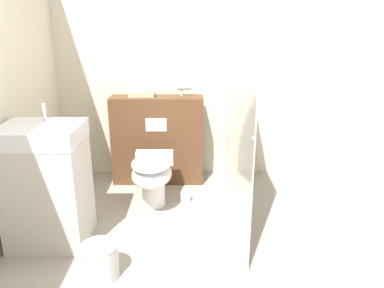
{
  "coord_description": "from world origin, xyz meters",
  "views": [
    {
      "loc": [
        0.16,
        -2.17,
        1.77
      ],
      "look_at": [
        0.17,
        1.21,
        0.63
      ],
      "focal_mm": 35.0,
      "sensor_mm": 36.0,
      "label": 1
    }
  ],
  "objects": [
    {
      "name": "toilet",
      "position": [
        -0.22,
        1.15,
        0.33
      ],
      "size": [
        0.38,
        0.63,
        0.5
      ],
      "color": "white",
      "rests_on": "ground_plane"
    },
    {
      "name": "waste_bin",
      "position": [
        -0.5,
        0.09,
        0.13
      ],
      "size": [
        0.27,
        0.27,
        0.26
      ],
      "color": "silver",
      "rests_on": "ground_plane"
    },
    {
      "name": "shower_glass",
      "position": [
        0.57,
        1.08,
        1.06
      ],
      "size": [
        0.04,
        1.88,
        2.13
      ],
      "color": "silver",
      "rests_on": "ground_plane"
    },
    {
      "name": "folded_towel",
      "position": [
        -0.38,
        1.81,
        1.0
      ],
      "size": [
        0.28,
        0.14,
        0.06
      ],
      "color": "tan",
      "rests_on": "partition_panel"
    },
    {
      "name": "hair_drier",
      "position": [
        0.08,
        1.83,
        1.06
      ],
      "size": [
        0.16,
        0.06,
        0.13
      ],
      "color": "#B7B7BC",
      "rests_on": "partition_panel"
    },
    {
      "name": "partition_panel",
      "position": [
        -0.22,
        1.79,
        0.49
      ],
      "size": [
        1.0,
        0.29,
        0.97
      ],
      "color": "#51331E",
      "rests_on": "ground_plane"
    },
    {
      "name": "wall_back",
      "position": [
        0.0,
        2.05,
        1.25
      ],
      "size": [
        8.0,
        0.06,
        2.5
      ],
      "color": "beige",
      "rests_on": "ground_plane"
    },
    {
      "name": "sink_vanity",
      "position": [
        -1.0,
        0.56,
        0.5
      ],
      "size": [
        0.62,
        0.51,
        1.14
      ],
      "color": "beige",
      "rests_on": "ground_plane"
    },
    {
      "name": "ground_plane",
      "position": [
        0.0,
        0.0,
        0.0
      ],
      "size": [
        12.0,
        12.0,
        0.0
      ],
      "primitive_type": "plane",
      "color": "#9E9384"
    },
    {
      "name": "spare_toilet_roll",
      "position": [
        0.09,
        1.26,
        0.05
      ],
      "size": [
        0.1,
        0.1,
        0.1
      ],
      "color": "white",
      "rests_on": "ground_plane"
    }
  ]
}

